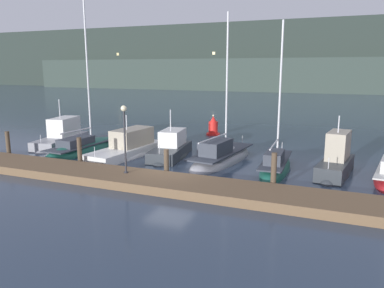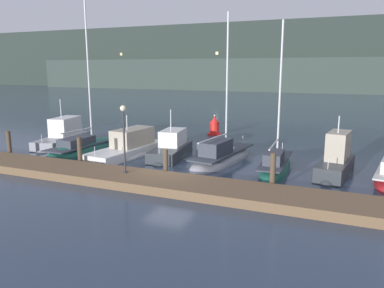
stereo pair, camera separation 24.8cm
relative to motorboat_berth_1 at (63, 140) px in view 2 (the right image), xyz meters
name	(u,v)px [view 2 (the right image)]	position (x,y,z in m)	size (l,w,h in m)	color
ground_plane	(169,176)	(11.60, -4.55, -0.43)	(400.00, 400.00, 0.00)	#2D3D51
dock	(152,181)	(11.60, -6.52, -0.20)	(30.25, 2.80, 0.45)	brown
mooring_pile_0	(9,145)	(-0.24, -4.87, 0.49)	(0.28, 0.28, 1.85)	#4C3D2D
mooring_pile_1	(80,152)	(5.68, -4.87, 0.50)	(0.28, 0.28, 1.86)	#4C3D2D
mooring_pile_2	(166,163)	(11.60, -4.87, 0.37)	(0.28, 0.28, 1.61)	#4C3D2D
mooring_pile_3	(273,172)	(17.51, -4.87, 0.53)	(0.28, 0.28, 1.92)	#4C3D2D
motorboat_berth_1	(63,140)	(0.00, 0.00, 0.00)	(3.18, 6.50, 4.09)	gray
sailboat_berth_2	(86,150)	(3.12, -1.12, -0.33)	(2.58, 8.18, 11.74)	#195647
motorboat_berth_3	(128,151)	(6.69, -1.08, -0.15)	(2.99, 7.60, 3.47)	white
motorboat_berth_4	(171,152)	(9.69, -0.31, -0.11)	(2.73, 5.72, 3.81)	#2D3338
sailboat_berth_5	(221,159)	(13.30, -0.26, -0.28)	(3.18, 7.95, 10.21)	gray
sailboat_berth_6	(275,168)	(16.96, -1.06, -0.31)	(1.85, 6.63, 9.45)	#195647
motorboat_berth_7	(335,168)	(20.30, -0.73, 0.00)	(2.25, 5.14, 4.09)	#2D3338
channel_buoy	(214,128)	(9.55, 8.99, 0.25)	(1.24, 1.24, 1.86)	red
dock_lamppost	(124,128)	(9.86, -6.28, 2.48)	(0.32, 0.32, 3.64)	#2D2D33
hillside_backdrop	(311,59)	(10.08, 86.08, 8.07)	(240.00, 23.00, 18.47)	#28332D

